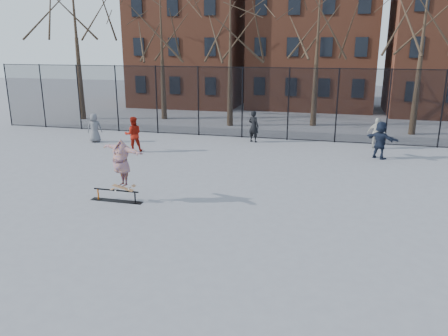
% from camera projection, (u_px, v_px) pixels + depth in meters
% --- Properties ---
extents(ground, '(100.00, 100.00, 0.00)m').
position_uv_depth(ground, '(195.00, 228.00, 12.73)').
color(ground, slate).
extents(skate_rail, '(1.87, 0.29, 0.41)m').
position_uv_depth(skate_rail, '(116.00, 197.00, 14.89)').
color(skate_rail, black).
rests_on(skate_rail, ground).
extents(skateboard, '(0.80, 0.19, 0.10)m').
position_uv_depth(skateboard, '(123.00, 189.00, 14.74)').
color(skateboard, '#A07040').
rests_on(skateboard, skate_rail).
extents(skater, '(1.99, 1.27, 1.58)m').
position_uv_depth(skater, '(122.00, 165.00, 14.51)').
color(skater, '#5D3688').
rests_on(skater, skateboard).
extents(bystander_grey, '(0.91, 0.78, 1.58)m').
position_uv_depth(bystander_grey, '(94.00, 128.00, 23.79)').
color(bystander_grey, '#5A5B5F').
rests_on(bystander_grey, ground).
extents(bystander_black, '(0.75, 0.64, 1.73)m').
position_uv_depth(bystander_black, '(254.00, 126.00, 23.81)').
color(bystander_black, black).
rests_on(bystander_black, ground).
extents(bystander_red, '(1.07, 1.00, 1.75)m').
position_uv_depth(bystander_red, '(133.00, 134.00, 21.65)').
color(bystander_red, maroon).
rests_on(bystander_red, ground).
extents(bystander_white, '(1.01, 0.70, 1.59)m').
position_uv_depth(bystander_white, '(377.00, 133.00, 22.29)').
color(bystander_white, beige).
rests_on(bystander_white, ground).
extents(bystander_navy, '(1.61, 1.40, 1.76)m').
position_uv_depth(bystander_navy, '(380.00, 140.00, 20.31)').
color(bystander_navy, '#181F30').
rests_on(bystander_navy, ground).
extents(fence, '(34.03, 0.07, 4.00)m').
position_uv_depth(fence, '(267.00, 103.00, 24.29)').
color(fence, black).
rests_on(fence, ground).
extents(tree_row, '(33.66, 7.46, 10.67)m').
position_uv_depth(tree_row, '(276.00, 8.00, 26.77)').
color(tree_row, black).
rests_on(tree_row, ground).
extents(rowhouses, '(29.00, 7.00, 13.00)m').
position_uv_depth(rowhouses, '(302.00, 33.00, 35.14)').
color(rowhouses, brown).
rests_on(rowhouses, ground).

